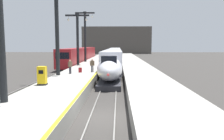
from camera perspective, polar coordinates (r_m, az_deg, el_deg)
ground_plane at (r=13.96m, az=-2.41°, el=-12.13°), size 260.00×260.00×0.00m
platform_left at (r=38.48m, az=-5.83°, el=0.55°), size 4.80×110.00×1.05m
platform_right at (r=38.28m, az=6.28°, el=0.51°), size 4.80×110.00×1.05m
platform_left_safety_stripe at (r=38.20m, az=-2.45°, el=1.33°), size 0.20×107.80×0.01m
rail_main_left at (r=40.97m, az=-0.75°, el=0.28°), size 0.08×110.00×0.12m
rail_main_right at (r=40.94m, az=1.35°, el=0.28°), size 0.08×110.00×0.12m
rail_secondary_left at (r=42.09m, az=-11.83°, el=0.31°), size 0.08×110.00×0.12m
rail_secondary_right at (r=41.77m, az=-9.83°, el=0.31°), size 0.08×110.00×0.12m
highspeed_train_main at (r=48.66m, az=0.52°, el=3.49°), size 2.92×57.67×3.60m
regional_train_adjacent at (r=54.26m, az=-7.98°, el=3.92°), size 2.85×36.60×3.80m
station_column_mid at (r=25.78m, az=-14.07°, el=11.69°), size 4.00×0.68×9.78m
station_column_far at (r=37.90m, az=-8.89°, el=9.09°), size 4.00×0.68×8.58m
station_column_distant at (r=46.30m, az=-6.97°, el=9.67°), size 4.00×0.68×10.19m
passenger_near_edge at (r=27.94m, az=-5.14°, el=1.47°), size 0.55×0.32×1.69m
passenger_mid_platform at (r=26.63m, az=-10.78°, el=1.14°), size 0.42×0.44×1.69m
rolling_suitcase at (r=27.88m, az=-8.21°, el=0.00°), size 0.40×0.22×0.98m
ticket_machine_yellow at (r=19.74m, az=-17.61°, el=-1.59°), size 0.76×0.62×1.60m
terminus_back_wall at (r=115.23m, az=1.18°, el=7.69°), size 36.00×2.00×14.00m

